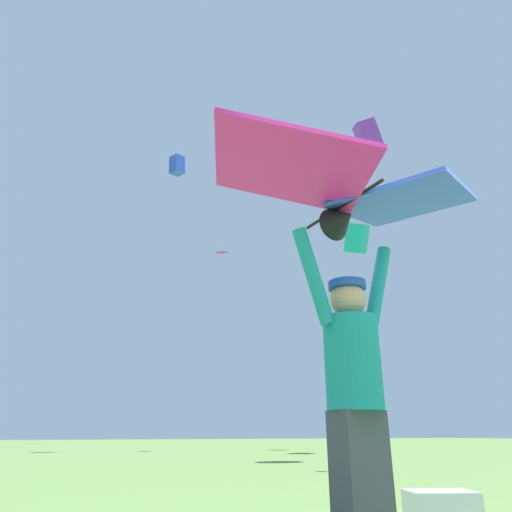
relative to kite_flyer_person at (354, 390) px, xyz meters
name	(u,v)px	position (x,y,z in m)	size (l,w,h in m)	color
kite_flyer_person	(354,390)	(0.00, 0.00, 0.00)	(0.81, 0.37, 1.92)	#424751
held_stunt_kite	(350,192)	(0.01, -0.10, 1.29)	(2.18, 1.23, 0.44)	black
distant_kite_magenta_mid_right	(221,252)	(5.27, 17.81, 8.11)	(0.65, 0.66, 0.20)	#DB2393
distant_kite_purple_low_right	(368,137)	(7.42, 8.64, 9.50)	(1.20, 0.99, 1.34)	purple
distant_kite_blue_high_right	(177,165)	(2.82, 17.98, 12.52)	(0.82, 0.84, 1.00)	blue
distant_kite_orange_low_left	(344,210)	(12.02, 16.80, 11.30)	(0.87, 0.82, 0.43)	orange
distant_kite_teal_mid_left	(357,238)	(10.09, 13.33, 7.90)	(1.18, 1.54, 1.63)	#19B2AD
marker_flag	(348,378)	(4.11, 6.05, 0.84)	(0.30, 0.24, 2.05)	silver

